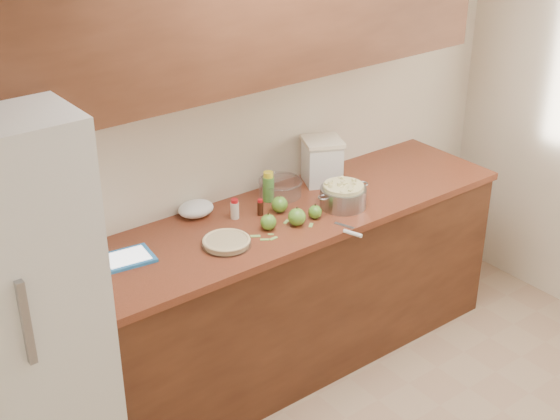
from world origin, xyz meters
TOP-DOWN VIEW (x-y plane):
  - room_shell at (0.00, 0.00)m, footprint 3.60×3.60m
  - counter_run at (0.00, 1.48)m, footprint 2.64×0.68m
  - upper_cabinets at (0.00, 1.63)m, footprint 2.60×0.34m
  - pie at (-0.38, 1.38)m, footprint 0.24×0.24m
  - colander at (0.34, 1.36)m, footprint 0.33×0.24m
  - flour_canister at (0.45, 1.66)m, footprint 0.27×0.27m
  - tablet at (-0.81, 1.54)m, footprint 0.26×0.21m
  - paring_knife at (0.17, 1.10)m, footprint 0.08×0.20m
  - lemon_bottle at (0.07, 1.65)m, footprint 0.06×0.06m
  - cinnamon_shaker at (-0.18, 1.59)m, footprint 0.04×0.04m
  - vanilla_bottle at (-0.06, 1.54)m, footprint 0.03×0.03m
  - mixing_bowl at (0.16, 1.66)m, footprint 0.24×0.24m
  - paper_towel at (-0.32, 1.73)m, footprint 0.23×0.22m
  - apple_left at (-0.12, 1.39)m, footprint 0.08×0.08m
  - apple_center at (0.04, 1.50)m, footprint 0.08×0.08m
  - apple_front at (0.02, 1.34)m, footprint 0.09×0.09m
  - apple_extra at (0.14, 1.34)m, footprint 0.07×0.07m
  - peel_a at (-0.00, 1.39)m, footprint 0.04×0.03m
  - peel_b at (-0.22, 1.37)m, footprint 0.05×0.05m
  - peel_c at (-0.16, 1.30)m, footprint 0.05×0.02m
  - peel_d at (-0.20, 1.31)m, footprint 0.04×0.04m
  - peel_e at (-0.15, 1.34)m, footprint 0.03×0.03m
  - peel_f at (0.07, 1.29)m, footprint 0.04×0.04m

SIDE VIEW (x-z plane):
  - counter_run at x=0.00m, z-range 0.00..0.92m
  - peel_a at x=0.00m, z-range 0.92..0.92m
  - peel_b at x=-0.22m, z-range 0.92..0.92m
  - peel_c at x=-0.16m, z-range 0.92..0.92m
  - peel_d at x=-0.20m, z-range 0.92..0.92m
  - peel_e at x=-0.15m, z-range 0.92..0.92m
  - peel_f at x=0.07m, z-range 0.92..0.92m
  - tablet at x=-0.81m, z-range 0.92..0.94m
  - paring_knife at x=0.17m, z-range 0.92..0.94m
  - pie at x=-0.38m, z-range 0.92..0.96m
  - apple_extra at x=0.14m, z-range 0.91..1.00m
  - paper_towel at x=-0.32m, z-range 0.92..1.00m
  - apple_left at x=-0.12m, z-range 0.91..1.01m
  - vanilla_bottle at x=-0.06m, z-range 0.92..1.01m
  - apple_center at x=0.04m, z-range 0.91..1.01m
  - apple_front at x=0.02m, z-range 0.91..1.02m
  - mixing_bowl at x=0.16m, z-range 0.92..1.01m
  - cinnamon_shaker at x=-0.18m, z-range 0.92..1.02m
  - colander at x=0.34m, z-range 0.92..1.04m
  - lemon_bottle at x=0.07m, z-range 0.92..1.08m
  - flour_canister at x=0.45m, z-range 0.92..1.17m
  - room_shell at x=0.00m, z-range -0.50..3.10m
  - upper_cabinets at x=0.00m, z-range 1.60..2.30m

